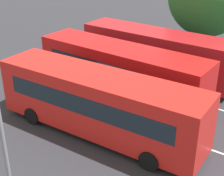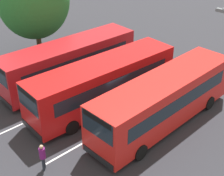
% 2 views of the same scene
% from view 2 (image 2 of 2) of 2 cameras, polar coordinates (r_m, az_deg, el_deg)
% --- Properties ---
extents(ground_plane, '(66.34, 66.34, 0.00)m').
position_cam_2_polar(ground_plane, '(21.87, -0.64, -2.92)').
color(ground_plane, '#2B2B30').
extents(bus_far_left, '(11.01, 4.54, 3.14)m').
position_cam_2_polar(bus_far_left, '(23.95, -7.57, 4.68)').
color(bus_far_left, '#AD191E').
rests_on(bus_far_left, ground).
extents(bus_center_left, '(11.01, 4.71, 3.14)m').
position_cam_2_polar(bus_center_left, '(20.96, -1.56, 1.00)').
color(bus_center_left, red).
rests_on(bus_center_left, ground).
extents(bus_center_right, '(10.98, 4.04, 3.14)m').
position_cam_2_polar(bus_center_right, '(19.45, 9.13, -1.98)').
color(bus_center_right, red).
rests_on(bus_center_right, ground).
extents(pedestrian, '(0.45, 0.45, 1.58)m').
position_cam_2_polar(pedestrian, '(16.86, -12.21, -11.59)').
color(pedestrian, '#232833').
rests_on(pedestrian, ground).
extents(depot_tree, '(6.21, 5.59, 8.11)m').
position_cam_2_polar(depot_tree, '(28.30, -13.67, 14.90)').
color(depot_tree, '#4C3823').
rests_on(depot_tree, ground).
extents(lane_stripe_outer_left, '(13.05, 2.41, 0.01)m').
position_cam_2_polar(lane_stripe_outer_left, '(22.98, -4.65, -1.21)').
color(lane_stripe_outer_left, silver).
rests_on(lane_stripe_outer_left, ground).
extents(lane_stripe_inner_left, '(13.05, 2.41, 0.01)m').
position_cam_2_polar(lane_stripe_inner_left, '(20.89, 3.78, -4.76)').
color(lane_stripe_inner_left, silver).
rests_on(lane_stripe_inner_left, ground).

